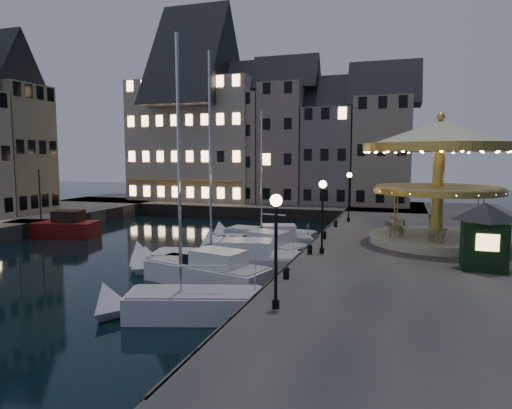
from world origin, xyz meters
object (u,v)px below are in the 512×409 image
(bollard_d, at_px, (336,223))
(motorboat_c, at_px, (219,260))
(streetlamp_b, at_px, (322,206))
(red_fishing_boat, at_px, (54,228))
(motorboat_e, at_px, (263,243))
(motorboat_b, at_px, (200,272))
(motorboat_d, at_px, (254,249))
(ticket_kiosk, at_px, (485,224))
(bollard_c, at_px, (324,235))
(bollard_a, at_px, (286,272))
(motorboat_f, at_px, (263,236))
(motorboat_a, at_px, (181,306))
(streetlamp_a, at_px, (276,235))
(carousel, at_px, (439,158))
(bollard_b, at_px, (310,249))
(streetlamp_c, at_px, (349,190))

(bollard_d, bearing_deg, motorboat_c, -115.72)
(streetlamp_b, bearing_deg, red_fishing_boat, 166.41)
(bollard_d, xyz_separation_m, motorboat_e, (-4.51, -4.79, -0.96))
(motorboat_b, xyz_separation_m, motorboat_d, (0.87, 6.56, -0.00))
(motorboat_b, distance_m, ticket_kiosk, 14.59)
(streetlamp_b, relative_size, bollard_d, 7.32)
(motorboat_c, bearing_deg, red_fishing_boat, 159.27)
(bollard_c, bearing_deg, red_fishing_boat, 176.87)
(motorboat_e, bearing_deg, motorboat_c, -97.34)
(bollard_a, relative_size, motorboat_f, 0.05)
(motorboat_c, distance_m, motorboat_e, 6.29)
(bollard_c, relative_size, red_fishing_boat, 0.07)
(red_fishing_boat, bearing_deg, motorboat_b, -27.72)
(streetlamp_b, distance_m, bollard_a, 6.50)
(bollard_c, relative_size, motorboat_a, 0.05)
(streetlamp_a, relative_size, motorboat_c, 0.32)
(red_fishing_boat, height_order, carousel, carousel)
(bollard_b, bearing_deg, motorboat_e, 128.28)
(motorboat_a, xyz_separation_m, motorboat_b, (-1.45, 5.08, 0.11))
(streetlamp_a, relative_size, bollard_b, 7.32)
(ticket_kiosk, bearing_deg, motorboat_f, 146.02)
(bollard_b, distance_m, ticket_kiosk, 9.00)
(bollard_b, bearing_deg, red_fishing_boat, 164.92)
(streetlamp_c, bearing_deg, streetlamp_a, -90.00)
(streetlamp_a, height_order, motorboat_c, motorboat_c)
(streetlamp_c, relative_size, motorboat_e, 0.58)
(bollard_b, relative_size, motorboat_e, 0.08)
(streetlamp_a, height_order, bollard_d, streetlamp_a)
(bollard_a, height_order, bollard_b, same)
(bollard_d, relative_size, motorboat_e, 0.08)
(bollard_d, relative_size, motorboat_c, 0.04)
(carousel, distance_m, ticket_kiosk, 7.31)
(streetlamp_c, relative_size, bollard_c, 7.32)
(bollard_a, relative_size, bollard_b, 1.00)
(bollard_d, distance_m, motorboat_a, 19.17)
(streetlamp_c, distance_m, motorboat_b, 18.47)
(motorboat_f, bearing_deg, streetlamp_b, -54.08)
(motorboat_e, bearing_deg, streetlamp_b, -45.58)
(bollard_d, bearing_deg, streetlamp_a, -88.28)
(bollard_d, height_order, motorboat_a, motorboat_a)
(bollard_d, distance_m, motorboat_d, 8.44)
(streetlamp_c, distance_m, motorboat_d, 12.22)
(motorboat_a, distance_m, motorboat_c, 7.84)
(bollard_a, bearing_deg, streetlamp_b, 84.29)
(motorboat_d, bearing_deg, ticket_kiosk, -17.29)
(streetlamp_c, distance_m, bollard_d, 4.29)
(bollard_c, xyz_separation_m, motorboat_e, (-4.51, 0.71, -0.96))
(bollard_d, bearing_deg, red_fishing_boat, -169.70)
(streetlamp_b, distance_m, motorboat_e, 8.04)
(motorboat_c, bearing_deg, bollard_b, 5.68)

